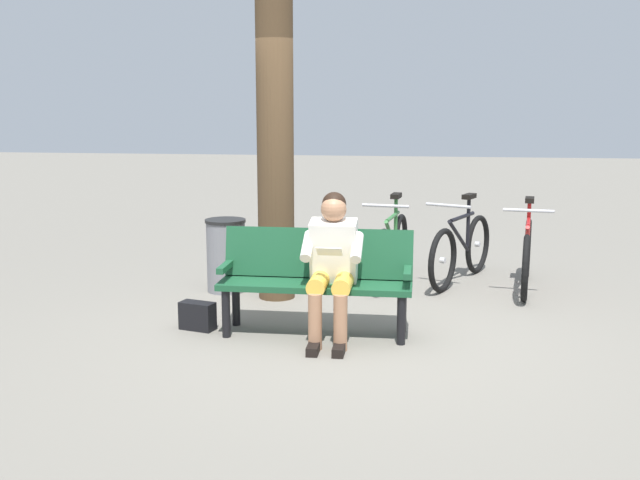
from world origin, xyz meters
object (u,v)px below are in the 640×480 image
person_reading (332,259)px  handbag (197,316)px  bicycle_red (527,255)px  bicycle_orange (392,249)px  bicycle_blue (461,249)px  bench (317,273)px  tree_trunk (275,92)px  litter_bin (226,255)px

person_reading → handbag: size_ratio=4.00×
handbag → bicycle_red: (-2.97, -1.82, 0.24)m
bicycle_red → bicycle_orange: same height
person_reading → handbag: person_reading is taller
person_reading → bicycle_blue: person_reading is taller
handbag → bicycle_blue: (-2.31, -2.04, 0.24)m
bench → bicycle_red: bicycle_red is taller
bench → tree_trunk: size_ratio=0.40×
litter_bin → bicycle_red: bearing=-170.8°
bench → litter_bin: 1.67m
handbag → person_reading: bearing=175.9°
tree_trunk → bicycle_red: (-2.50, -0.67, -1.65)m
litter_bin → bicycle_red: bicycle_red is taller
bicycle_orange → bicycle_blue: bearing=104.1°
bicycle_orange → bicycle_red: bearing=92.3°
litter_bin → bicycle_orange: 1.78m
tree_trunk → litter_bin: bearing=-17.5°
handbag → tree_trunk: tree_trunk is taller
bench → tree_trunk: (0.55, -1.07, 1.50)m
bench → tree_trunk: 1.92m
tree_trunk → bicycle_red: 3.06m
bicycle_red → bicycle_blue: (0.66, -0.22, 0.00)m
person_reading → bicycle_orange: (-0.41, -2.06, -0.31)m
bicycle_red → person_reading: bearing=-34.8°
tree_trunk → bicycle_blue: 2.63m
bicycle_blue → litter_bin: bearing=-49.6°
bench → bicycle_red: 2.62m
tree_trunk → bench: bearing=117.1°
bench → bicycle_red: (-1.95, -1.74, -0.15)m
person_reading → bicycle_red: 2.64m
handbag → litter_bin: (0.09, -1.33, 0.25)m
handbag → bicycle_blue: bicycle_blue is taller
bicycle_blue → person_reading: bearing=-4.4°
person_reading → bicycle_orange: 2.12m
person_reading → handbag: (1.17, -0.08, -0.54)m
tree_trunk → bicycle_red: bearing=-165.0°
litter_bin → bicycle_orange: (-1.66, -0.64, -0.01)m
bicycle_red → bicycle_blue: bearing=-100.3°
person_reading → bicycle_blue: size_ratio=0.77×
litter_bin → bicycle_blue: 2.50m
bicycle_red → bicycle_orange: size_ratio=1.00×
litter_bin → bicycle_orange: bicycle_orange is taller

